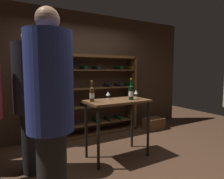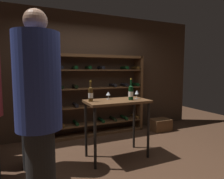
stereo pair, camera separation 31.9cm
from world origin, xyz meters
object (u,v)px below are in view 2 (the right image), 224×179
object	(u,v)px
wine_crate	(160,125)
wine_bottle_red_label	(131,92)
wine_rack	(95,96)
tasting_table	(117,108)
wine_glass_stemmed_center	(108,94)
wine_bottle_amber_reserve	(91,94)
person_guest_blue_shirt	(39,104)
wine_glass_stemmed_left	(137,93)
person_bystander_red_print	(31,94)

from	to	relation	value
wine_crate	wine_bottle_red_label	size ratio (longest dim) A/B	1.32
wine_rack	tasting_table	xyz separation A→B (m)	(-0.06, -1.27, -0.06)
wine_bottle_red_label	wine_glass_stemmed_center	distance (m)	0.39
wine_bottle_amber_reserve	tasting_table	bearing A→B (deg)	-5.66
tasting_table	wine_crate	size ratio (longest dim) A/B	2.18
wine_glass_stemmed_center	person_guest_blue_shirt	bearing A→B (deg)	-139.86
wine_glass_stemmed_left	person_bystander_red_print	bearing A→B (deg)	173.76
wine_rack	wine_bottle_amber_reserve	bearing A→B (deg)	-112.20
wine_crate	wine_bottle_amber_reserve	size ratio (longest dim) A/B	1.43
person_guest_blue_shirt	wine_crate	world-z (taller)	person_guest_blue_shirt
wine_glass_stemmed_left	wine_bottle_red_label	bearing A→B (deg)	-152.78
wine_glass_stemmed_left	tasting_table	bearing A→B (deg)	-179.36
wine_rack	person_guest_blue_shirt	bearing A→B (deg)	-122.30
wine_bottle_amber_reserve	wine_glass_stemmed_left	size ratio (longest dim) A/B	2.28
wine_bottle_amber_reserve	wine_glass_stemmed_left	world-z (taller)	wine_bottle_amber_reserve
tasting_table	person_guest_blue_shirt	bearing A→B (deg)	-146.70
person_guest_blue_shirt	wine_glass_stemmed_center	xyz separation A→B (m)	(1.19, 1.00, -0.07)
wine_bottle_amber_reserve	wine_glass_stemmed_center	distance (m)	0.37
wine_crate	wine_bottle_amber_reserve	world-z (taller)	wine_bottle_amber_reserve
tasting_table	wine_glass_stemmed_left	bearing A→B (deg)	0.64
tasting_table	person_bystander_red_print	world-z (taller)	person_bystander_red_print
tasting_table	wine_bottle_amber_reserve	bearing A→B (deg)	174.34
person_guest_blue_shirt	wine_glass_stemmed_center	bearing A→B (deg)	-50.58
wine_rack	tasting_table	bearing A→B (deg)	-92.50
person_bystander_red_print	wine_bottle_red_label	size ratio (longest dim) A/B	5.62
wine_glass_stemmed_left	wine_rack	bearing A→B (deg)	104.65
person_guest_blue_shirt	wine_bottle_red_label	distance (m)	1.67
person_guest_blue_shirt	person_bystander_red_print	distance (m)	1.03
tasting_table	wine_bottle_red_label	world-z (taller)	wine_bottle_red_label
wine_glass_stemmed_center	wine_crate	bearing A→B (deg)	23.11
person_guest_blue_shirt	wine_crate	xyz separation A→B (m)	(2.89, 1.73, -1.00)
person_bystander_red_print	wine_bottle_red_label	xyz separation A→B (m)	(1.53, -0.27, -0.02)
person_bystander_red_print	wine_glass_stemmed_center	xyz separation A→B (m)	(1.22, -0.03, -0.06)
wine_bottle_red_label	wine_glass_stemmed_center	world-z (taller)	wine_bottle_red_label
wine_crate	person_bystander_red_print	bearing A→B (deg)	-166.58
wine_bottle_red_label	wine_glass_stemmed_center	xyz separation A→B (m)	(-0.31, 0.24, -0.04)
person_guest_blue_shirt	wine_bottle_amber_reserve	world-z (taller)	person_guest_blue_shirt
wine_crate	wine_glass_stemmed_center	size ratio (longest dim) A/B	3.71
wine_bottle_amber_reserve	wine_bottle_red_label	bearing A→B (deg)	-10.78
tasting_table	person_bystander_red_print	size ratio (longest dim) A/B	0.51
wine_rack	person_bystander_red_print	size ratio (longest dim) A/B	1.16
person_guest_blue_shirt	person_bystander_red_print	world-z (taller)	person_guest_blue_shirt
wine_glass_stemmed_center	wine_rack	bearing A→B (deg)	82.52
wine_rack	wine_bottle_red_label	distance (m)	1.37
tasting_table	person_bystander_red_print	distance (m)	1.36
tasting_table	person_guest_blue_shirt	distance (m)	1.55
wine_rack	person_guest_blue_shirt	distance (m)	2.50
wine_rack	wine_crate	bearing A→B (deg)	-13.65
wine_glass_stemmed_left	person_guest_blue_shirt	bearing A→B (deg)	-153.11
person_bystander_red_print	wine_crate	bearing A→B (deg)	-118.64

